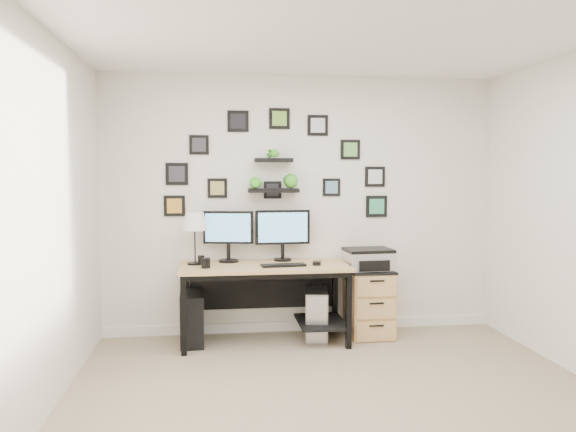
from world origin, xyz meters
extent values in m
plane|color=tan|center=(0.00, 0.00, 0.00)|extent=(4.00, 4.00, 0.00)
plane|color=white|center=(0.00, 0.00, 2.60)|extent=(4.00, 4.00, 0.00)
plane|color=silver|center=(0.00, 2.00, 1.30)|extent=(4.00, 0.00, 4.00)
plane|color=silver|center=(0.00, -2.00, 1.30)|extent=(4.00, 0.00, 4.00)
plane|color=silver|center=(-2.00, 0.00, 1.30)|extent=(0.00, 4.00, 4.00)
cube|color=white|center=(0.00, 1.99, 0.05)|extent=(4.00, 0.03, 0.10)
cube|color=tan|center=(-0.42, 1.63, 0.73)|extent=(1.60, 0.70, 0.03)
cube|color=black|center=(-0.42, 1.63, 0.69)|extent=(1.54, 0.64, 0.05)
cube|color=black|center=(-0.42, 1.96, 0.46)|extent=(1.44, 0.02, 0.41)
cube|color=black|center=(0.13, 1.63, 0.18)|extent=(0.45, 0.63, 0.03)
cube|color=black|center=(-1.17, 1.33, 0.36)|extent=(0.05, 0.05, 0.72)
cube|color=black|center=(-1.17, 1.93, 0.36)|extent=(0.05, 0.05, 0.72)
cube|color=black|center=(0.33, 1.33, 0.36)|extent=(0.05, 0.05, 0.72)
cube|color=black|center=(0.33, 1.93, 0.36)|extent=(0.05, 0.05, 0.72)
cylinder|color=black|center=(-0.75, 1.86, 0.76)|extent=(0.22, 0.22, 0.02)
cylinder|color=black|center=(-0.75, 1.86, 0.85)|extent=(0.04, 0.04, 0.17)
cube|color=black|center=(-0.75, 1.85, 1.09)|extent=(0.49, 0.12, 0.32)
cube|color=#59A5D8|center=(-0.76, 1.83, 1.09)|extent=(0.44, 0.08, 0.28)
cylinder|color=black|center=(-0.21, 1.87, 0.76)|extent=(0.18, 0.18, 0.02)
cylinder|color=black|center=(-0.21, 1.87, 0.84)|extent=(0.04, 0.04, 0.16)
cube|color=black|center=(-0.21, 1.86, 1.09)|extent=(0.55, 0.05, 0.34)
cube|color=#59A5D8|center=(-0.21, 1.85, 1.09)|extent=(0.49, 0.02, 0.29)
cube|color=black|center=(-0.25, 1.53, 0.76)|extent=(0.43, 0.17, 0.02)
cube|color=black|center=(0.08, 1.57, 0.77)|extent=(0.10, 0.13, 0.03)
cylinder|color=black|center=(-1.07, 1.75, 0.76)|extent=(0.15, 0.15, 0.01)
cylinder|color=black|center=(-1.07, 1.75, 0.99)|extent=(0.01, 0.01, 0.45)
cone|color=white|center=(-1.07, 1.75, 1.16)|extent=(0.24, 0.24, 0.17)
cylinder|color=black|center=(-0.97, 1.53, 0.80)|extent=(0.08, 0.08, 0.09)
cylinder|color=black|center=(-1.02, 1.76, 0.79)|extent=(0.06, 0.06, 0.08)
cube|color=black|center=(-1.11, 1.69, 0.24)|extent=(0.24, 0.50, 0.49)
cube|color=gray|center=(0.10, 1.72, 0.24)|extent=(0.29, 0.51, 0.48)
cube|color=silver|center=(0.06, 1.48, 0.24)|extent=(0.19, 0.04, 0.45)
cube|color=tan|center=(0.64, 1.73, 0.33)|extent=(0.42, 0.50, 0.65)
cube|color=black|center=(0.64, 1.73, 0.66)|extent=(0.43, 0.51, 0.02)
cube|color=tan|center=(0.64, 1.47, 0.11)|extent=(0.39, 0.02, 0.18)
cylinder|color=black|center=(0.64, 1.46, 0.17)|extent=(0.14, 0.02, 0.02)
cube|color=tan|center=(0.64, 1.47, 0.33)|extent=(0.39, 0.02, 0.18)
cylinder|color=black|center=(0.64, 1.46, 0.39)|extent=(0.14, 0.02, 0.02)
cube|color=tan|center=(0.64, 1.47, 0.54)|extent=(0.39, 0.02, 0.18)
cylinder|color=black|center=(0.64, 1.46, 0.60)|extent=(0.14, 0.02, 0.02)
cube|color=silver|center=(0.62, 1.72, 0.76)|extent=(0.47, 0.38, 0.17)
cube|color=black|center=(0.62, 1.72, 0.86)|extent=(0.47, 0.38, 0.03)
cube|color=black|center=(0.63, 1.53, 0.73)|extent=(0.31, 0.04, 0.10)
cube|color=black|center=(-0.30, 1.91, 1.45)|extent=(0.50, 0.18, 0.04)
cube|color=black|center=(-0.30, 1.90, 1.75)|extent=(0.38, 0.15, 0.04)
imported|color=green|center=(-0.47, 1.91, 1.60)|extent=(0.15, 0.12, 0.27)
imported|color=green|center=(-0.13, 1.91, 1.60)|extent=(0.15, 0.15, 0.27)
imported|color=green|center=(-0.30, 1.90, 1.90)|extent=(0.13, 0.09, 0.25)
cube|color=black|center=(-0.23, 1.99, 2.17)|extent=(0.21, 0.02, 0.21)
cube|color=#649933|center=(-0.23, 1.98, 2.17)|extent=(0.15, 0.00, 0.15)
cube|color=black|center=(0.16, 1.99, 2.10)|extent=(0.21, 0.02, 0.21)
cube|color=#B9BAC0|center=(0.16, 1.98, 2.10)|extent=(0.15, 0.00, 0.15)
cube|color=black|center=(0.30, 1.99, 1.48)|extent=(0.18, 0.02, 0.18)
cube|color=#5A819D|center=(0.30, 1.98, 1.48)|extent=(0.13, 0.00, 0.13)
cube|color=black|center=(0.78, 1.99, 1.28)|extent=(0.22, 0.02, 0.22)
cube|color=#37976E|center=(0.78, 1.98, 1.28)|extent=(0.16, 0.00, 0.16)
cube|color=black|center=(0.76, 1.99, 1.59)|extent=(0.21, 0.02, 0.21)
cube|color=silver|center=(0.76, 1.98, 1.59)|extent=(0.15, 0.00, 0.15)
cube|color=black|center=(0.50, 1.99, 1.86)|extent=(0.20, 0.02, 0.20)
cube|color=#609F48|center=(0.50, 1.98, 1.86)|extent=(0.14, 0.00, 0.14)
cube|color=black|center=(-1.28, 1.99, 1.30)|extent=(0.21, 0.02, 0.21)
cube|color=#C2892D|center=(-1.28, 1.98, 1.30)|extent=(0.14, 0.00, 0.14)
cube|color=black|center=(-0.65, 1.99, 2.14)|extent=(0.21, 0.02, 0.21)
cube|color=black|center=(-0.65, 1.98, 2.14)|extent=(0.15, 0.00, 0.15)
cube|color=black|center=(-0.30, 1.99, 1.45)|extent=(0.17, 0.02, 0.17)
cube|color=black|center=(-0.30, 1.98, 1.45)|extent=(0.12, 0.00, 0.12)
cube|color=black|center=(-0.86, 1.99, 1.47)|extent=(0.19, 0.02, 0.19)
cube|color=#978D46|center=(-0.86, 1.98, 1.47)|extent=(0.14, 0.00, 0.14)
cube|color=black|center=(-1.03, 1.99, 1.90)|extent=(0.19, 0.02, 0.19)
cube|color=#2D2D31|center=(-1.03, 1.98, 1.90)|extent=(0.13, 0.00, 0.13)
cube|color=black|center=(-1.25, 1.99, 1.61)|extent=(0.22, 0.02, 0.22)
cube|color=#2E2B34|center=(-1.25, 1.98, 1.61)|extent=(0.15, 0.00, 0.15)
camera|label=1|loc=(-0.88, -3.64, 1.63)|focal=35.00mm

